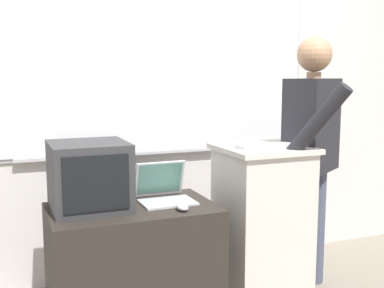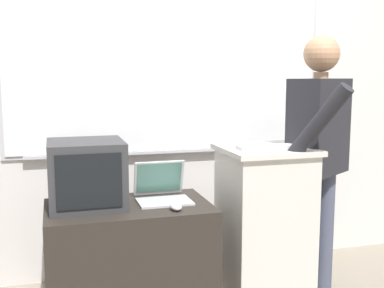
{
  "view_description": "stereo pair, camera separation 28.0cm",
  "coord_description": "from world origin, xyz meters",
  "views": [
    {
      "loc": [
        -1.21,
        -2.09,
        1.41
      ],
      "look_at": [
        -0.17,
        0.48,
        1.01
      ],
      "focal_mm": 45.0,
      "sensor_mm": 36.0,
      "label": 1
    },
    {
      "loc": [
        -0.95,
        -2.18,
        1.41
      ],
      "look_at": [
        -0.17,
        0.48,
        1.01
      ],
      "focal_mm": 45.0,
      "sensor_mm": 36.0,
      "label": 2
    }
  ],
  "objects": [
    {
      "name": "laptop",
      "position": [
        -0.36,
        0.44,
        0.77
      ],
      "size": [
        0.3,
        0.29,
        0.22
      ],
      "color": "#B7BABF",
      "rests_on": "side_desk"
    },
    {
      "name": "lectern_podium",
      "position": [
        0.27,
        0.41,
        0.49
      ],
      "size": [
        0.52,
        0.52,
        0.98
      ],
      "color": "beige",
      "rests_on": "ground_plane"
    },
    {
      "name": "crt_monitor",
      "position": [
        -0.78,
        0.42,
        0.88
      ],
      "size": [
        0.4,
        0.41,
        0.36
      ],
      "color": "#333335",
      "rests_on": "side_desk"
    },
    {
      "name": "person_presenter",
      "position": [
        0.65,
        0.45,
        0.96
      ],
      "size": [
        0.61,
        0.72,
        1.65
      ],
      "rotation": [
        0.0,
        0.0,
        0.57
      ],
      "color": "#474C60",
      "rests_on": "ground_plane"
    },
    {
      "name": "computer_mouse_by_keyboard",
      "position": [
        0.48,
        0.33,
        1.0
      ],
      "size": [
        0.06,
        0.1,
        0.03
      ],
      "color": "#BCBCC1",
      "rests_on": "lectern_podium"
    },
    {
      "name": "wireless_keyboard",
      "position": [
        0.27,
        0.35,
        0.99
      ],
      "size": [
        0.39,
        0.11,
        0.02
      ],
      "color": "silver",
      "rests_on": "lectern_podium"
    },
    {
      "name": "back_wall",
      "position": [
        -0.01,
        1.16,
        1.34
      ],
      "size": [
        6.4,
        0.17,
        2.67
      ],
      "color": "silver",
      "rests_on": "ground_plane"
    },
    {
      "name": "computer_mouse_by_laptop",
      "position": [
        -0.34,
        0.2,
        0.72
      ],
      "size": [
        0.06,
        0.1,
        0.03
      ],
      "color": "#BCBCC1",
      "rests_on": "side_desk"
    },
    {
      "name": "side_desk",
      "position": [
        -0.56,
        0.36,
        0.35
      ],
      "size": [
        0.89,
        0.55,
        0.7
      ],
      "color": "#28231E",
      "rests_on": "ground_plane"
    }
  ]
}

